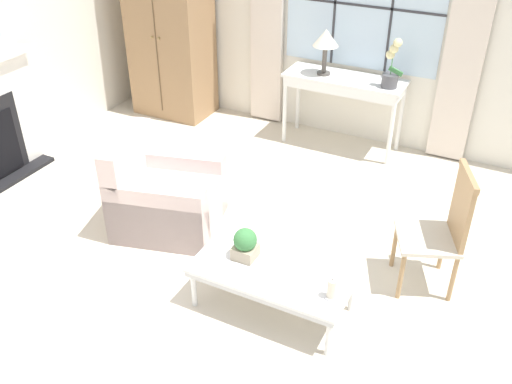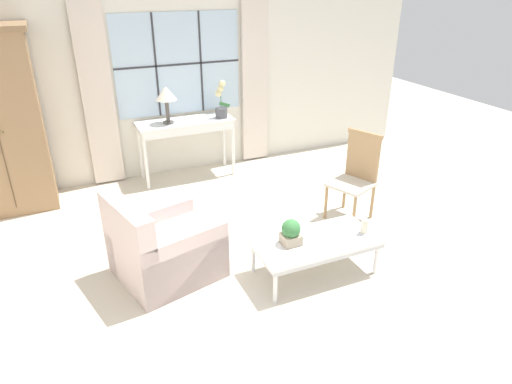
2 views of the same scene
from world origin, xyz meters
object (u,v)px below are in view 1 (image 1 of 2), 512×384
Objects in this scene: coffee_table at (273,274)px; side_chair_wooden at (444,225)px; armoire at (170,28)px; pillar_candle at (332,289)px; console_table at (344,85)px; armchair_upholstered at (166,197)px; table_lamp at (326,40)px; potted_plant_small at (245,244)px; potted_orchid at (391,69)px.

side_chair_wooden is at bearing 39.10° from coffee_table.
armoire is 4.18m from pillar_candle.
console_table is 2.95m from pillar_candle.
armoire is at bearing 121.89° from armchair_upholstered.
pillar_candle is at bearing -67.31° from table_lamp.
pillar_candle is at bearing -19.24° from armchair_upholstered.
table_lamp reaches higher than console_table.
pillar_candle is (1.16, -2.77, -0.75)m from table_lamp.
table_lamp is at bearing 132.20° from side_chair_wooden.
potted_plant_small is (-0.24, 0.04, 0.16)m from coffee_table.
table_lamp is at bearing -173.33° from console_table.
coffee_table is (1.30, -0.54, 0.04)m from armchair_upholstered.
armchair_upholstered is (-1.35, -2.11, -0.71)m from potted_orchid.
side_chair_wooden is at bearing -62.25° from potted_orchid.
potted_plant_small is (1.06, -0.50, 0.20)m from armchair_upholstered.
table_lamp reaches higher than coffee_table.
console_table is at bearing 68.55° from armchair_upholstered.
table_lamp is 2.77m from potted_plant_small.
armchair_upholstered reaches higher than coffee_table.
table_lamp reaches higher than side_chair_wooden.
armchair_upholstered is (1.32, -2.12, -0.77)m from armoire.
side_chair_wooden is at bearing -26.86° from armoire.
table_lamp is at bearing 112.69° from pillar_candle.
armchair_upholstered reaches higher than pillar_candle.
potted_plant_small is (2.38, -2.62, -0.58)m from armoire.
side_chair_wooden reaches higher than console_table.
coffee_table is at bearing -75.70° from table_lamp.
coffee_table is 0.29m from potted_plant_small.
potted_orchid is 2.12m from side_chair_wooden.
pillar_candle is at bearing -120.66° from side_chair_wooden.
console_table is 0.57m from potted_orchid.
potted_orchid is (0.73, -0.03, -0.18)m from table_lamp.
armoire reaches higher than coffee_table.
potted_plant_small is at bearing -47.73° from armoire.
armoire is 12.91× the size of pillar_candle.
side_chair_wooden reaches higher than pillar_candle.
coffee_table is (-1.01, -0.82, -0.23)m from side_chair_wooden.
potted_orchid is at bearing -0.18° from armoire.
table_lamp is at bearing 99.46° from potted_plant_small.
side_chair_wooden is 1.32m from coffee_table.
armchair_upholstered is (-0.85, -2.17, -0.43)m from console_table.
table_lamp is 0.48× the size of side_chair_wooden.
coffee_table is (2.62, -2.66, -0.74)m from armoire.
potted_orchid is 0.50× the size of side_chair_wooden.
coffee_table is (-0.04, -2.65, -0.68)m from potted_orchid.
potted_orchid is 2.82m from pillar_candle.
armchair_upholstered is 0.89× the size of coffee_table.
potted_orchid reaches higher than console_table.
coffee_table is at bearing -140.90° from side_chair_wooden.
console_table is 2.55× the size of potted_orchid.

